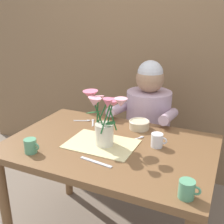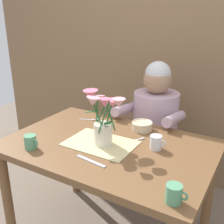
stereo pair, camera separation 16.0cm
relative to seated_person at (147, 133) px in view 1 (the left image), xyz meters
name	(u,v)px [view 1 (the left image)]	position (x,y,z in m)	size (l,w,h in m)	color
wood_panel_backdrop	(162,38)	(-0.04, 0.43, 0.69)	(4.00, 0.10, 2.50)	brown
dining_table	(109,158)	(-0.04, -0.62, 0.08)	(1.20, 0.80, 0.74)	brown
seated_person	(147,133)	(0.00, 0.00, 0.00)	(0.45, 0.47, 1.14)	#4C4C56
striped_placemat	(101,144)	(-0.08, -0.64, 0.18)	(0.40, 0.28, 0.01)	beige
flower_vase	(104,118)	(-0.07, -0.64, 0.35)	(0.30, 0.20, 0.31)	silver
ceramic_bowl	(139,124)	(0.04, -0.34, 0.21)	(0.14, 0.14, 0.06)	beige
dinner_knife	(96,162)	(-0.02, -0.84, 0.18)	(0.19, 0.02, 0.01)	silver
ceramic_mug	(31,146)	(-0.39, -0.89, 0.22)	(0.09, 0.07, 0.08)	#569970
tea_cup	(157,140)	(0.22, -0.54, 0.22)	(0.09, 0.07, 0.08)	silver
coffee_cup	(187,189)	(0.46, -0.93, 0.22)	(0.09, 0.07, 0.08)	#569970
spoon_0	(138,138)	(0.09, -0.48, 0.18)	(0.08, 0.11, 0.01)	silver
spoon_1	(85,121)	(-0.35, -0.37, 0.18)	(0.11, 0.06, 0.01)	silver
spoon_2	(93,122)	(-0.29, -0.36, 0.18)	(0.07, 0.11, 0.01)	silver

